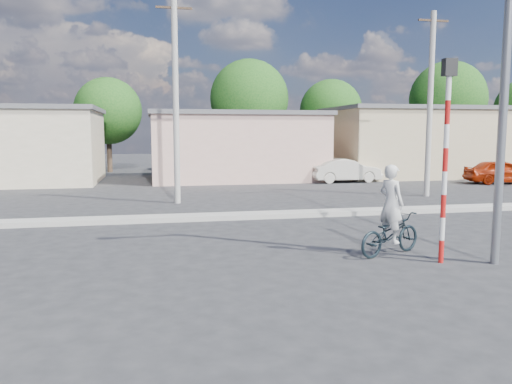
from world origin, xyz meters
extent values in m
plane|color=#262628|center=(0.00, 0.00, 0.00)|extent=(120.00, 120.00, 0.00)
cube|color=#99968E|center=(0.00, 8.00, 0.08)|extent=(40.00, 0.80, 0.16)
imported|color=black|center=(2.43, 2.38, 0.50)|extent=(1.99, 1.35, 0.99)
imported|color=silver|center=(2.43, 2.38, 0.90)|extent=(0.66, 0.78, 1.81)
imported|color=beige|center=(7.80, 18.68, 0.67)|extent=(4.11, 1.61, 1.33)
imported|color=#992005|center=(15.98, 16.16, 0.66)|extent=(4.11, 2.24, 1.33)
cylinder|color=red|center=(3.20, 1.50, 0.25)|extent=(0.11, 0.11, 0.50)
cylinder|color=white|center=(3.20, 1.50, 0.75)|extent=(0.11, 0.11, 0.50)
cylinder|color=red|center=(3.20, 1.50, 1.25)|extent=(0.11, 0.11, 0.50)
cylinder|color=white|center=(3.20, 1.50, 1.75)|extent=(0.11, 0.11, 0.50)
cylinder|color=red|center=(3.20, 1.50, 2.25)|extent=(0.11, 0.11, 0.50)
cylinder|color=white|center=(3.20, 1.50, 2.75)|extent=(0.11, 0.11, 0.50)
cylinder|color=red|center=(3.20, 1.50, 3.25)|extent=(0.11, 0.11, 0.50)
cylinder|color=white|center=(3.20, 1.50, 3.75)|extent=(0.11, 0.11, 0.50)
cube|color=black|center=(3.20, 1.50, 4.18)|extent=(0.28, 0.18, 0.36)
cylinder|color=slate|center=(4.30, 1.20, 4.50)|extent=(0.18, 0.18, 9.00)
cube|color=#D1A18F|center=(2.00, 22.00, 1.90)|extent=(10.00, 7.00, 3.80)
cube|color=#59595B|center=(2.00, 22.00, 3.92)|extent=(10.30, 7.30, 0.24)
cube|color=tan|center=(14.00, 22.00, 2.10)|extent=(11.00, 7.00, 4.20)
cube|color=#59595B|center=(14.00, 22.00, 4.32)|extent=(11.30, 7.30, 0.24)
cylinder|color=#38281E|center=(-6.00, 29.00, 1.74)|extent=(0.36, 0.36, 3.47)
sphere|color=#376D20|center=(-6.00, 29.00, 4.34)|extent=(4.71, 4.71, 4.71)
cylinder|color=#38281E|center=(4.00, 28.00, 2.10)|extent=(0.36, 0.36, 4.20)
sphere|color=#376D20|center=(4.00, 28.00, 5.25)|extent=(5.70, 5.70, 5.70)
cylinder|color=#38281E|center=(11.00, 30.00, 1.82)|extent=(0.36, 0.36, 3.64)
sphere|color=#376D20|center=(11.00, 30.00, 4.55)|extent=(4.94, 4.94, 4.94)
cylinder|color=#38281E|center=(20.00, 28.00, 2.18)|extent=(0.36, 0.36, 4.37)
sphere|color=#376D20|center=(20.00, 28.00, 5.46)|extent=(5.93, 5.93, 5.93)
cylinder|color=#99968E|center=(-2.00, 12.00, 4.00)|extent=(0.24, 0.24, 8.00)
cube|color=#38281E|center=(-2.00, 12.00, 7.60)|extent=(1.40, 0.08, 0.08)
cylinder|color=#99968E|center=(9.00, 12.00, 4.00)|extent=(0.24, 0.24, 8.00)
cube|color=#38281E|center=(9.00, 12.00, 7.60)|extent=(1.40, 0.08, 0.08)
camera|label=1|loc=(-2.90, -8.11, 2.83)|focal=35.00mm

